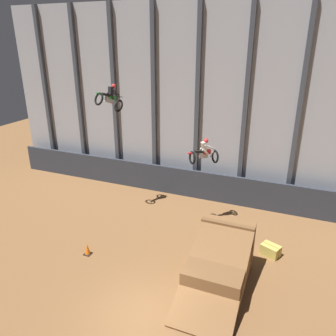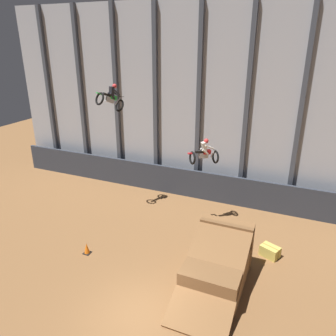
{
  "view_description": "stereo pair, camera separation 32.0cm",
  "coord_description": "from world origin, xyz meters",
  "px_view_note": "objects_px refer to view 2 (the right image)",
  "views": [
    {
      "loc": [
        4.65,
        -8.67,
        10.07
      ],
      "look_at": [
        -1.61,
        6.65,
        3.59
      ],
      "focal_mm": 35.0,
      "sensor_mm": 36.0,
      "label": 1
    },
    {
      "loc": [
        4.95,
        -8.55,
        10.07
      ],
      "look_at": [
        -1.61,
        6.65,
        3.59
      ],
      "focal_mm": 35.0,
      "sensor_mm": 36.0,
      "label": 2
    }
  ],
  "objects_px": {
    "hay_bale_trackside": "(270,251)",
    "traffic_cone_near_ramp": "(214,234)",
    "rider_bike_left_air": "(111,98)",
    "traffic_cone_arena_edge": "(87,248)",
    "dirt_ramp": "(218,265)",
    "rider_bike_right_air": "(204,153)"
  },
  "relations": [
    {
      "from": "rider_bike_left_air",
      "to": "traffic_cone_arena_edge",
      "type": "xyz_separation_m",
      "value": [
        1.09,
        -4.71,
        -6.73
      ]
    },
    {
      "from": "rider_bike_left_air",
      "to": "traffic_cone_near_ramp",
      "type": "relative_size",
      "value": 3.15
    },
    {
      "from": "dirt_ramp",
      "to": "hay_bale_trackside",
      "type": "relative_size",
      "value": 4.7
    },
    {
      "from": "rider_bike_left_air",
      "to": "traffic_cone_arena_edge",
      "type": "distance_m",
      "value": 8.29
    },
    {
      "from": "rider_bike_left_air",
      "to": "traffic_cone_near_ramp",
      "type": "height_order",
      "value": "rider_bike_left_air"
    },
    {
      "from": "rider_bike_right_air",
      "to": "hay_bale_trackside",
      "type": "bearing_deg",
      "value": 24.2
    },
    {
      "from": "dirt_ramp",
      "to": "hay_bale_trackside",
      "type": "xyz_separation_m",
      "value": [
        1.95,
        2.73,
        -0.54
      ]
    },
    {
      "from": "rider_bike_right_air",
      "to": "hay_bale_trackside",
      "type": "relative_size",
      "value": 1.55
    },
    {
      "from": "traffic_cone_arena_edge",
      "to": "traffic_cone_near_ramp",
      "type": "bearing_deg",
      "value": 34.8
    },
    {
      "from": "traffic_cone_near_ramp",
      "to": "traffic_cone_arena_edge",
      "type": "bearing_deg",
      "value": -145.2
    },
    {
      "from": "rider_bike_right_air",
      "to": "traffic_cone_near_ramp",
      "type": "height_order",
      "value": "rider_bike_right_air"
    },
    {
      "from": "rider_bike_right_air",
      "to": "dirt_ramp",
      "type": "bearing_deg",
      "value": -16.4
    },
    {
      "from": "traffic_cone_arena_edge",
      "to": "rider_bike_right_air",
      "type": "bearing_deg",
      "value": 50.08
    },
    {
      "from": "dirt_ramp",
      "to": "traffic_cone_arena_edge",
      "type": "xyz_separation_m",
      "value": [
        -6.57,
        -0.68,
        -0.54
      ]
    },
    {
      "from": "dirt_ramp",
      "to": "traffic_cone_arena_edge",
      "type": "distance_m",
      "value": 6.62
    },
    {
      "from": "rider_bike_left_air",
      "to": "traffic_cone_arena_edge",
      "type": "relative_size",
      "value": 3.15
    },
    {
      "from": "hay_bale_trackside",
      "to": "traffic_cone_near_ramp",
      "type": "bearing_deg",
      "value": 171.48
    },
    {
      "from": "rider_bike_left_air",
      "to": "traffic_cone_near_ramp",
      "type": "bearing_deg",
      "value": 15.65
    },
    {
      "from": "traffic_cone_arena_edge",
      "to": "hay_bale_trackside",
      "type": "xyz_separation_m",
      "value": [
        8.51,
        3.41,
        -0.0
      ]
    },
    {
      "from": "traffic_cone_near_ramp",
      "to": "hay_bale_trackside",
      "type": "bearing_deg",
      "value": -8.52
    },
    {
      "from": "dirt_ramp",
      "to": "rider_bike_right_air",
      "type": "relative_size",
      "value": 3.04
    },
    {
      "from": "traffic_cone_near_ramp",
      "to": "traffic_cone_arena_edge",
      "type": "distance_m",
      "value": 6.76
    }
  ]
}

